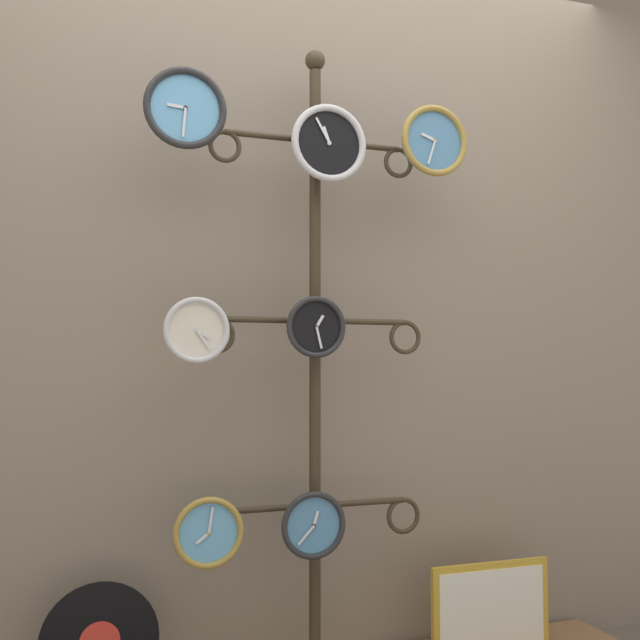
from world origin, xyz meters
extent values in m
cube|color=gray|center=(0.00, 0.57, 1.40)|extent=(4.40, 0.04, 2.80)
cylinder|color=#382D1E|center=(0.00, 0.41, 1.02)|extent=(0.04, 0.04, 1.99)
sphere|color=#382D1E|center=(0.00, 0.41, 2.04)|extent=(0.07, 0.07, 0.07)
cylinder|color=#382D1E|center=(-0.15, 0.41, 1.77)|extent=(0.30, 0.02, 0.02)
torus|color=#382D1E|center=(-0.30, 0.41, 1.73)|extent=(0.11, 0.02, 0.11)
cylinder|color=#382D1E|center=(0.15, 0.41, 1.77)|extent=(0.30, 0.02, 0.02)
torus|color=#382D1E|center=(0.30, 0.41, 1.73)|extent=(0.11, 0.02, 0.11)
cylinder|color=#382D1E|center=(-0.16, 0.41, 1.17)|extent=(0.32, 0.02, 0.02)
torus|color=#382D1E|center=(-0.32, 0.41, 1.12)|extent=(0.12, 0.02, 0.12)
cylinder|color=#382D1E|center=(0.16, 0.41, 1.17)|extent=(0.32, 0.02, 0.02)
torus|color=#382D1E|center=(0.32, 0.41, 1.12)|extent=(0.12, 0.02, 0.12)
cylinder|color=#382D1E|center=(-0.16, 0.41, 0.58)|extent=(0.31, 0.02, 0.02)
torus|color=#382D1E|center=(-0.31, 0.41, 0.52)|extent=(0.12, 0.02, 0.12)
cylinder|color=#382D1E|center=(0.16, 0.41, 0.58)|extent=(0.31, 0.02, 0.02)
torus|color=#382D1E|center=(0.31, 0.41, 0.52)|extent=(0.12, 0.02, 0.12)
cylinder|color=#60A8DB|center=(-0.44, 0.33, 1.80)|extent=(0.23, 0.02, 0.23)
torus|color=#262628|center=(-0.44, 0.32, 1.80)|extent=(0.25, 0.02, 0.25)
cylinder|color=#262628|center=(-0.44, 0.32, 1.80)|extent=(0.01, 0.01, 0.01)
cube|color=silver|center=(-0.47, 0.32, 1.81)|extent=(0.06, 0.00, 0.01)
cube|color=silver|center=(-0.45, 0.31, 1.76)|extent=(0.01, 0.00, 0.09)
cylinder|color=black|center=(0.02, 0.33, 1.74)|extent=(0.23, 0.02, 0.23)
torus|color=silver|center=(0.02, 0.31, 1.74)|extent=(0.25, 0.02, 0.25)
cylinder|color=silver|center=(0.02, 0.31, 1.74)|extent=(0.01, 0.01, 0.01)
cube|color=silver|center=(0.01, 0.31, 1.77)|extent=(0.03, 0.00, 0.05)
cube|color=silver|center=(-0.01, 0.31, 1.78)|extent=(0.05, 0.00, 0.08)
cylinder|color=#4C84B2|center=(0.39, 0.33, 1.78)|extent=(0.22, 0.02, 0.22)
torus|color=#A58438|center=(0.39, 0.31, 1.78)|extent=(0.24, 0.02, 0.24)
cylinder|color=#A58438|center=(0.39, 0.31, 1.78)|extent=(0.01, 0.01, 0.01)
cube|color=silver|center=(0.37, 0.31, 1.79)|extent=(0.05, 0.00, 0.03)
cube|color=silver|center=(0.38, 0.31, 1.74)|extent=(0.03, 0.00, 0.08)
cylinder|color=silver|center=(-0.40, 0.33, 1.14)|extent=(0.18, 0.02, 0.18)
torus|color=silver|center=(-0.40, 0.32, 1.14)|extent=(0.20, 0.02, 0.20)
cylinder|color=silver|center=(-0.40, 0.32, 1.14)|extent=(0.01, 0.01, 0.01)
cube|color=silver|center=(-0.38, 0.32, 1.12)|extent=(0.04, 0.00, 0.03)
cube|color=silver|center=(-0.38, 0.32, 1.11)|extent=(0.05, 0.00, 0.06)
cylinder|color=black|center=(-0.02, 0.34, 1.15)|extent=(0.18, 0.02, 0.18)
torus|color=#262628|center=(-0.02, 0.33, 1.15)|extent=(0.20, 0.02, 0.20)
cylinder|color=#262628|center=(-0.02, 0.33, 1.15)|extent=(0.01, 0.01, 0.01)
cube|color=silver|center=(-0.01, 0.33, 1.17)|extent=(0.03, 0.00, 0.04)
cube|color=silver|center=(-0.01, 0.33, 1.12)|extent=(0.02, 0.00, 0.07)
cylinder|color=#60A8DB|center=(-0.36, 0.34, 0.54)|extent=(0.19, 0.02, 0.19)
torus|color=#A58438|center=(-0.36, 0.32, 0.54)|extent=(0.21, 0.02, 0.21)
cylinder|color=#A58438|center=(-0.36, 0.32, 0.54)|extent=(0.01, 0.01, 0.01)
cube|color=silver|center=(-0.38, 0.32, 0.52)|extent=(0.04, 0.00, 0.03)
cube|color=silver|center=(-0.36, 0.32, 0.57)|extent=(0.02, 0.00, 0.08)
cylinder|color=#4C84B2|center=(-0.04, 0.33, 0.54)|extent=(0.19, 0.02, 0.19)
torus|color=#262628|center=(-0.04, 0.31, 0.54)|extent=(0.21, 0.02, 0.21)
cylinder|color=#262628|center=(-0.04, 0.31, 0.54)|extent=(0.01, 0.01, 0.01)
cube|color=silver|center=(-0.03, 0.31, 0.56)|extent=(0.02, 0.00, 0.05)
cube|color=silver|center=(-0.06, 0.31, 0.51)|extent=(0.06, 0.00, 0.06)
cube|color=gold|center=(0.60, 0.34, 0.21)|extent=(0.44, 0.02, 0.30)
cube|color=white|center=(0.60, 0.33, 0.21)|extent=(0.40, 0.00, 0.26)
camera|label=1|loc=(-0.78, -1.90, 1.04)|focal=42.00mm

